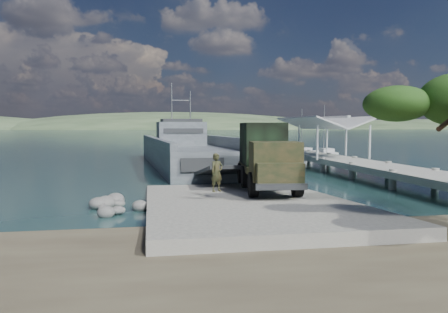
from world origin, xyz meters
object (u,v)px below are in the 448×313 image
military_truck (266,156)px  soldier (217,180)px  sailboat_near (324,154)px  landing_craft (195,157)px  sailboat_far (302,153)px  pier (327,153)px

military_truck → soldier: 4.82m
military_truck → sailboat_near: size_ratio=1.19×
landing_craft → military_truck: bearing=-89.1°
landing_craft → military_truck: landing_craft is taller
soldier → sailboat_far: sailboat_far is taller
sailboat_near → military_truck: bearing=-117.1°
pier → sailboat_far: 19.18m
landing_craft → military_truck: size_ratio=4.15×
landing_craft → military_truck: (1.94, -22.06, 1.61)m
soldier → sailboat_near: sailboat_near is taller
pier → military_truck: size_ratio=4.96×
soldier → landing_craft: bearing=59.0°
sailboat_near → landing_craft: bearing=-152.3°
pier → military_truck: bearing=-123.7°
soldier → sailboat_far: 42.43m
sailboat_far → landing_craft: bearing=-151.9°
sailboat_near → sailboat_far: size_ratio=1.06×
landing_craft → sailboat_far: size_ratio=5.25×
pier → landing_craft: (-12.83, 5.74, -0.72)m
landing_craft → sailboat_near: 21.09m
sailboat_near → sailboat_far: sailboat_near is taller
landing_craft → soldier: landing_craft is taller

